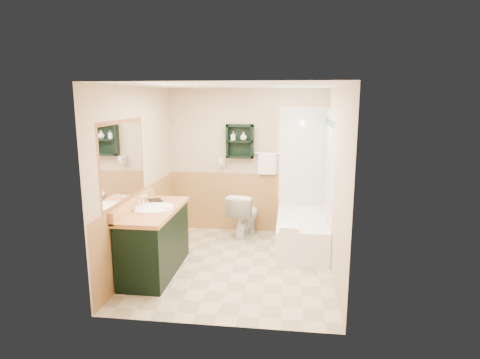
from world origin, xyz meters
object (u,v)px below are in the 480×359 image
(wall_shelf, at_px, (240,141))
(bathtub, at_px, (302,233))
(soap_bottle_b, at_px, (244,137))
(toilet, at_px, (245,215))
(vanity_book, at_px, (149,194))
(hair_dryer, at_px, (222,162))
(vanity, at_px, (155,241))
(soap_bottle_a, at_px, (233,138))

(wall_shelf, distance_m, bathtub, 1.78)
(soap_bottle_b, bearing_deg, wall_shelf, 175.30)
(toilet, distance_m, vanity_book, 1.78)
(bathtub, relative_size, vanity_book, 7.03)
(hair_dryer, bearing_deg, soap_bottle_b, -4.75)
(hair_dryer, bearing_deg, vanity, -108.55)
(bathtub, bearing_deg, toilet, 154.87)
(vanity, xyz_separation_m, vanity_book, (-0.17, 0.33, 0.54))
(hair_dryer, relative_size, soap_bottle_b, 1.77)
(wall_shelf, distance_m, vanity, 2.26)
(hair_dryer, relative_size, soap_bottle_a, 1.70)
(soap_bottle_a, bearing_deg, wall_shelf, 2.67)
(vanity, bearing_deg, soap_bottle_a, 65.68)
(vanity_book, bearing_deg, toilet, 12.77)
(hair_dryer, height_order, toilet, hair_dryer)
(toilet, bearing_deg, soap_bottle_b, -66.42)
(bathtub, height_order, soap_bottle_a, soap_bottle_a)
(vanity, relative_size, toilet, 1.83)
(toilet, bearing_deg, vanity, 68.53)
(hair_dryer, bearing_deg, toilet, -31.65)
(wall_shelf, bearing_deg, vanity, -117.11)
(toilet, relative_size, vanity_book, 3.48)
(wall_shelf, bearing_deg, soap_bottle_b, -4.70)
(wall_shelf, height_order, hair_dryer, wall_shelf)
(wall_shelf, relative_size, vanity, 0.41)
(bathtub, bearing_deg, vanity_book, -159.88)
(toilet, xyz_separation_m, vanity_book, (-1.17, -1.19, 0.60))
(wall_shelf, bearing_deg, bathtub, -32.63)
(soap_bottle_a, bearing_deg, vanity, -114.32)
(vanity_book, bearing_deg, wall_shelf, 20.35)
(hair_dryer, bearing_deg, bathtub, -27.21)
(wall_shelf, relative_size, soap_bottle_a, 3.90)
(hair_dryer, xyz_separation_m, vanity_book, (-0.76, -1.45, -0.23))
(vanity_book, bearing_deg, vanity, -96.20)
(wall_shelf, relative_size, bathtub, 0.37)
(wall_shelf, height_order, soap_bottle_b, wall_shelf)
(bathtub, xyz_separation_m, toilet, (-0.92, 0.43, 0.12))
(vanity, bearing_deg, vanity_book, 116.71)
(hair_dryer, xyz_separation_m, toilet, (0.41, -0.25, -0.84))
(vanity, height_order, toilet, vanity)
(vanity, bearing_deg, soap_bottle_b, 61.26)
(vanity, bearing_deg, hair_dryer, 71.45)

